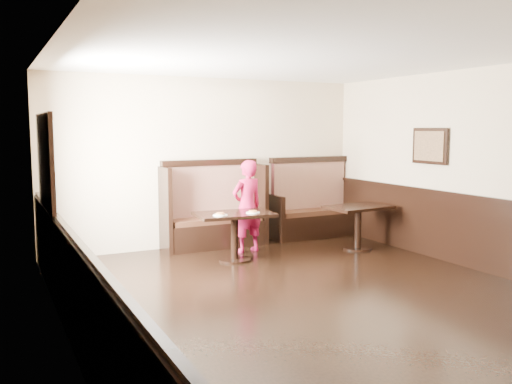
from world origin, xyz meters
TOP-DOWN VIEW (x-y plane):
  - ground at (0.00, 0.00)m, footprint 7.00×7.00m
  - room_shell at (-0.30, 0.28)m, footprint 7.00×7.00m
  - booth_main at (0.00, 3.30)m, footprint 1.75×0.72m
  - booth_neighbor at (1.95, 3.29)m, footprint 1.65×0.72m
  - table_main at (-0.09, 2.25)m, footprint 1.19×0.81m
  - table_neighbor at (2.04, 2.05)m, footprint 1.08×0.75m
  - child at (0.33, 2.68)m, footprint 0.59×0.43m
  - pizza_plate_left at (-0.37, 2.12)m, footprint 0.21×0.21m
  - pizza_plate_right at (0.15, 2.11)m, footprint 0.21×0.21m

SIDE VIEW (x-z plane):
  - ground at x=0.00m, z-range 0.00..0.00m
  - booth_neighbor at x=1.95m, z-range -0.24..1.21m
  - booth_main at x=0.00m, z-range -0.20..1.25m
  - table_neighbor at x=2.04m, z-range 0.18..0.89m
  - table_main at x=-0.09m, z-range 0.19..0.91m
  - room_shell at x=-0.30m, z-range -2.83..4.17m
  - child at x=0.33m, z-range 0.00..1.47m
  - pizza_plate_right at x=0.15m, z-range 0.72..0.75m
  - pizza_plate_left at x=-0.37m, z-range 0.72..0.76m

